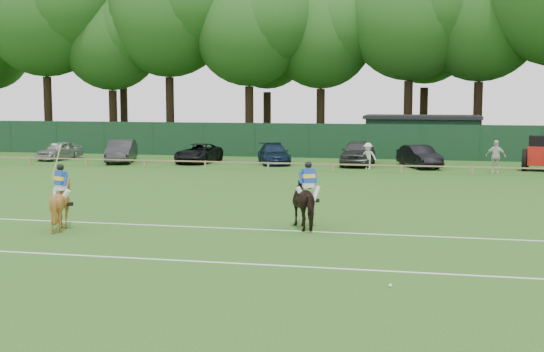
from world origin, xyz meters
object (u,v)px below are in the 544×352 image
(sedan_silver, at_px, (60,150))
(sedan_navy, at_px, (274,154))
(polo_ball, at_px, (390,286))
(spectator_mid, at_px, (495,157))
(horse_dark, at_px, (308,203))
(tractor, at_px, (538,154))
(suv_black, at_px, (199,153))
(estate_black, at_px, (419,156))
(hatch_grey, at_px, (358,153))
(utility_shed, at_px, (422,136))
(spectator_left, at_px, (368,156))
(sedan_grey, at_px, (121,151))
(horse_chestnut, at_px, (62,204))

(sedan_silver, bearing_deg, sedan_navy, 13.03)
(polo_ball, bearing_deg, spectator_mid, 80.20)
(horse_dark, bearing_deg, tractor, -144.19)
(suv_black, xyz_separation_m, estate_black, (14.60, -0.06, 0.06))
(hatch_grey, bearing_deg, utility_shed, 64.91)
(spectator_left, bearing_deg, estate_black, 36.71)
(sedan_silver, height_order, sedan_navy, sedan_navy)
(sedan_grey, bearing_deg, sedan_navy, -8.56)
(horse_dark, relative_size, suv_black, 0.46)
(estate_black, distance_m, spectator_left, 3.50)
(estate_black, xyz_separation_m, spectator_mid, (4.40, -2.41, 0.28))
(sedan_grey, relative_size, spectator_left, 2.84)
(suv_black, distance_m, spectator_left, 11.63)
(hatch_grey, bearing_deg, tractor, -2.45)
(horse_dark, relative_size, tractor, 0.77)
(horse_chestnut, relative_size, sedan_navy, 0.38)
(horse_chestnut, distance_m, sedan_silver, 27.44)
(sedan_navy, bearing_deg, suv_black, 164.92)
(sedan_silver, bearing_deg, horse_dark, -34.17)
(estate_black, bearing_deg, polo_ball, -114.70)
(horse_chestnut, bearing_deg, estate_black, -87.39)
(spectator_left, relative_size, spectator_mid, 0.83)
(horse_chestnut, xyz_separation_m, spectator_mid, (16.11, 21.57, 0.12))
(sedan_grey, bearing_deg, spectator_left, -18.28)
(hatch_grey, distance_m, utility_shed, 8.83)
(estate_black, distance_m, polo_ball, 29.24)
(hatch_grey, relative_size, tractor, 1.76)
(hatch_grey, height_order, spectator_left, hatch_grey)
(spectator_left, bearing_deg, spectator_mid, 2.96)
(suv_black, relative_size, hatch_grey, 0.95)
(sedan_grey, bearing_deg, spectator_mid, -19.26)
(utility_shed, bearing_deg, tractor, -50.92)
(estate_black, relative_size, spectator_left, 2.61)
(suv_black, bearing_deg, utility_shed, 33.02)
(horse_dark, height_order, horse_chestnut, horse_dark)
(utility_shed, bearing_deg, hatch_grey, -116.67)
(horse_dark, distance_m, spectator_mid, 21.13)
(horse_chestnut, bearing_deg, horse_dark, -138.11)
(tractor, bearing_deg, hatch_grey, -174.84)
(sedan_grey, bearing_deg, horse_chestnut, -86.24)
(estate_black, xyz_separation_m, utility_shed, (0.04, 8.35, 0.84))
(sedan_navy, relative_size, tractor, 1.63)
(horse_dark, bearing_deg, estate_black, -127.31)
(sedan_navy, height_order, tractor, tractor)
(tractor, bearing_deg, polo_ball, -94.94)
(sedan_silver, bearing_deg, hatch_grey, 12.82)
(horse_dark, height_order, spectator_left, horse_dark)
(estate_black, relative_size, polo_ball, 47.06)
(horse_dark, bearing_deg, suv_black, -91.63)
(horse_dark, distance_m, estate_black, 22.30)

